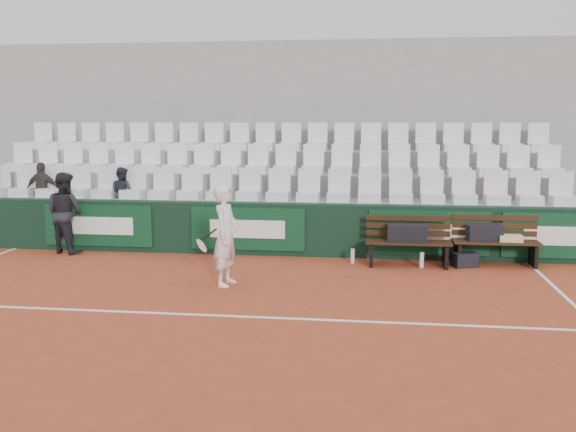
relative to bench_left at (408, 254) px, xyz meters
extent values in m
plane|color=#A64225|center=(-2.81, -3.33, -0.23)|extent=(80.00, 80.00, 0.00)
cube|color=white|center=(-2.81, -3.33, -0.22)|extent=(18.00, 0.06, 0.01)
cube|color=black|center=(-2.81, 0.67, 0.28)|extent=(18.00, 0.30, 1.00)
cube|color=#0C381E|center=(-6.01, 0.50, 0.30)|extent=(2.20, 0.04, 0.82)
cube|color=#0C381E|center=(-3.01, 0.50, 0.30)|extent=(2.20, 0.04, 0.82)
cube|color=#0C381E|center=(0.39, 0.50, 0.30)|extent=(2.20, 0.04, 0.82)
cube|color=#0C381E|center=(2.79, 0.50, 0.30)|extent=(2.20, 0.04, 0.82)
cube|color=gray|center=(-2.81, 1.30, 0.28)|extent=(18.00, 0.95, 1.00)
cube|color=gray|center=(-2.81, 2.25, 0.50)|extent=(18.00, 0.95, 1.45)
cube|color=#999996|center=(-2.81, 3.20, 0.72)|extent=(18.00, 0.95, 1.90)
cube|color=#969693|center=(-2.81, 3.82, 1.98)|extent=(18.00, 0.30, 4.40)
cube|color=silver|center=(-2.81, 1.12, 1.09)|extent=(11.90, 0.44, 0.63)
cube|color=white|center=(-2.81, 2.07, 1.54)|extent=(11.90, 0.44, 0.63)
cube|color=silver|center=(-2.81, 3.02, 1.99)|extent=(11.90, 0.44, 0.63)
cube|color=black|center=(0.00, 0.00, 0.00)|extent=(1.50, 0.56, 0.45)
cube|color=#382010|center=(1.55, 0.23, 0.00)|extent=(1.50, 0.56, 0.45)
cube|color=black|center=(-0.02, 0.02, 0.37)|extent=(0.69, 0.30, 0.30)
cube|color=black|center=(1.35, 0.26, 0.36)|extent=(0.64, 0.37, 0.28)
cube|color=#D1C387|center=(1.80, 0.24, 0.28)|extent=(0.41, 0.31, 0.11)
cube|color=black|center=(0.99, 0.06, -0.10)|extent=(0.48, 0.39, 0.25)
cylinder|color=silver|center=(-0.98, 0.08, -0.09)|extent=(0.08, 0.08, 0.27)
cylinder|color=silver|center=(0.23, -0.10, -0.09)|extent=(0.08, 0.08, 0.28)
imported|color=white|center=(-2.91, -1.73, 0.57)|extent=(0.46, 0.63, 1.60)
torus|color=black|center=(-3.31, -1.73, 0.40)|extent=(0.19, 0.30, 0.26)
cylinder|color=black|center=(-3.18, -1.73, 0.58)|extent=(0.26, 0.03, 0.20)
imported|color=black|center=(-6.59, 0.31, 0.57)|extent=(0.93, 0.84, 1.58)
imported|color=#352F2A|center=(-7.50, 1.17, 1.36)|extent=(0.72, 0.38, 1.16)
imported|color=#202531|center=(-5.76, 1.17, 1.31)|extent=(0.64, 0.57, 1.08)
camera|label=1|loc=(-0.65, -11.37, 2.35)|focal=40.00mm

